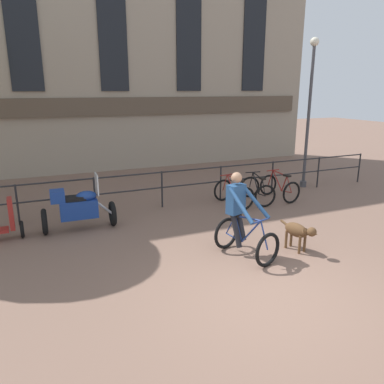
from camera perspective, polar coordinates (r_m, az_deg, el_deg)
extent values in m
plane|color=#7A5B4C|center=(6.50, 11.10, -15.19)|extent=(60.00, 60.00, 0.00)
cylinder|color=#232326|center=(10.15, -25.06, -1.81)|extent=(0.05, 0.05, 1.05)
cylinder|color=#232326|center=(10.23, -14.57, -0.69)|extent=(0.05, 0.05, 1.05)
cylinder|color=#232326|center=(10.65, -4.59, 0.41)|extent=(0.05, 0.05, 1.05)
cylinder|color=#232326|center=(11.37, 4.38, 1.38)|extent=(0.05, 0.05, 1.05)
cylinder|color=#232326|center=(12.33, 12.13, 2.20)|extent=(0.05, 0.05, 1.05)
cylinder|color=#232326|center=(13.49, 18.66, 2.85)|extent=(0.05, 0.05, 1.05)
cylinder|color=#232326|center=(14.80, 24.11, 3.37)|extent=(0.05, 0.05, 1.05)
cylinder|color=#232326|center=(10.54, -4.65, 3.01)|extent=(15.00, 0.04, 0.04)
cylinder|color=#232326|center=(10.64, -4.60, 0.68)|extent=(15.00, 0.04, 0.04)
cube|color=gray|center=(16.11, -12.42, 24.53)|extent=(18.00, 0.60, 11.82)
cube|color=brown|center=(15.56, -11.43, 12.66)|extent=(17.10, 0.12, 0.70)
cube|color=black|center=(16.83, -0.49, 26.49)|extent=(1.10, 0.06, 6.62)
cube|color=black|center=(18.27, 9.64, 25.42)|extent=(1.10, 0.06, 6.62)
torus|color=black|center=(7.31, 11.45, -8.63)|extent=(0.67, 0.26, 0.68)
torus|color=black|center=(7.97, 5.25, -6.28)|extent=(0.67, 0.26, 0.68)
cylinder|color=navy|center=(7.46, 8.97, -5.99)|extent=(0.18, 0.48, 0.60)
cylinder|color=navy|center=(7.68, 7.10, -5.56)|extent=(0.10, 0.23, 0.52)
cylinder|color=navy|center=(7.44, 8.48, -3.96)|extent=(0.23, 0.65, 0.10)
cylinder|color=navy|center=(7.84, 6.40, -6.89)|extent=(0.16, 0.43, 0.08)
cylinder|color=navy|center=(7.81, 5.93, -4.96)|extent=(0.10, 0.26, 0.47)
cylinder|color=navy|center=(7.26, 10.95, -6.50)|extent=(0.09, 0.22, 0.54)
cylinder|color=navy|center=(7.22, 10.45, -4.35)|extent=(0.47, 0.17, 0.03)
cube|color=black|center=(7.65, 6.63, -3.44)|extent=(0.18, 0.26, 0.05)
cube|color=navy|center=(7.55, 6.71, -1.07)|extent=(0.41, 0.31, 0.60)
sphere|color=#A87A5B|center=(7.44, 6.81, 2.18)|extent=(0.22, 0.22, 0.22)
cylinder|color=navy|center=(7.19, 7.46, -2.05)|extent=(0.22, 0.71, 0.60)
cylinder|color=navy|center=(7.49, 9.64, -1.42)|extent=(0.34, 0.69, 0.60)
cylinder|color=black|center=(7.64, 6.74, -5.87)|extent=(0.22, 0.32, 0.69)
cylinder|color=black|center=(7.72, 7.47, -5.20)|extent=(0.17, 0.32, 0.58)
ellipsoid|color=brown|center=(8.12, 15.59, -5.58)|extent=(0.35, 0.60, 0.29)
cylinder|color=brown|center=(7.98, 16.84, -5.88)|extent=(0.19, 0.18, 0.17)
sphere|color=brown|center=(7.87, 17.78, -5.81)|extent=(0.19, 0.19, 0.19)
cone|color=brown|center=(7.83, 18.27, -6.08)|extent=(0.12, 0.13, 0.10)
cylinder|color=brown|center=(8.30, 13.84, -4.56)|extent=(0.09, 0.19, 0.11)
cylinder|color=brown|center=(8.05, 16.08, -7.74)|extent=(0.06, 0.06, 0.39)
cylinder|color=brown|center=(8.17, 16.79, -7.46)|extent=(0.06, 0.06, 0.39)
cylinder|color=brown|center=(8.26, 14.15, -7.00)|extent=(0.06, 0.06, 0.39)
cylinder|color=brown|center=(8.37, 14.87, -6.74)|extent=(0.06, 0.06, 0.39)
torus|color=black|center=(9.44, -12.01, -3.25)|extent=(0.14, 0.62, 0.62)
torus|color=black|center=(9.33, -21.55, -4.24)|extent=(0.14, 0.62, 0.62)
cube|color=navy|center=(9.29, -16.86, -2.47)|extent=(0.87, 0.42, 0.44)
ellipsoid|color=navy|center=(9.22, -15.80, -0.57)|extent=(0.49, 0.33, 0.24)
cube|color=black|center=(9.20, -17.65, -0.94)|extent=(0.57, 0.32, 0.10)
cylinder|color=#B2B2B7|center=(9.36, -13.27, -2.30)|extent=(0.44, 0.07, 0.41)
cube|color=silver|center=(9.18, -14.32, 1.21)|extent=(0.04, 0.44, 0.50)
cube|color=navy|center=(9.17, -19.84, -0.61)|extent=(0.33, 0.37, 0.28)
torus|color=black|center=(11.32, 4.74, 0.29)|extent=(0.66, 0.15, 0.66)
torus|color=black|center=(10.52, 8.08, -1.00)|extent=(0.66, 0.15, 0.66)
cylinder|color=maroon|center=(10.94, 6.02, 0.97)|extent=(0.09, 0.47, 0.58)
cylinder|color=maroon|center=(10.71, 7.02, 0.44)|extent=(0.06, 0.22, 0.51)
cylinder|color=maroon|center=(10.81, 6.35, 2.13)|extent=(0.12, 0.63, 0.10)
cylinder|color=maroon|center=(10.68, 7.36, -0.86)|extent=(0.08, 0.42, 0.07)
cylinder|color=maroon|center=(10.54, 7.73, 0.31)|extent=(0.06, 0.25, 0.46)
cylinder|color=maroon|center=(11.18, 5.05, 1.44)|extent=(0.05, 0.21, 0.52)
cylinder|color=maroon|center=(11.05, 5.37, 2.63)|extent=(0.48, 0.09, 0.03)
cube|color=black|center=(10.57, 7.38, 1.72)|extent=(0.15, 0.25, 0.05)
torus|color=black|center=(11.78, 8.78, 0.76)|extent=(0.66, 0.14, 0.66)
torus|color=black|center=(10.87, 11.09, -0.60)|extent=(0.66, 0.14, 0.66)
cylinder|color=black|center=(11.36, 9.69, 1.38)|extent=(0.09, 0.47, 0.58)
cylinder|color=black|center=(11.10, 10.38, 0.83)|extent=(0.06, 0.22, 0.51)
cylinder|color=black|center=(11.22, 9.95, 2.49)|extent=(0.11, 0.63, 0.10)
cylinder|color=black|center=(11.06, 10.59, -0.43)|extent=(0.08, 0.42, 0.07)
cylinder|color=black|center=(10.91, 10.87, 0.69)|extent=(0.05, 0.25, 0.46)
cylinder|color=black|center=(11.63, 9.02, 1.86)|extent=(0.05, 0.21, 0.52)
cylinder|color=black|center=(11.49, 9.28, 2.99)|extent=(0.48, 0.09, 0.03)
cube|color=black|center=(10.95, 10.67, 2.06)|extent=(0.15, 0.25, 0.05)
torus|color=black|center=(12.15, 11.53, 1.08)|extent=(0.66, 0.12, 0.66)
torus|color=black|center=(11.40, 14.91, -0.08)|extent=(0.66, 0.12, 0.66)
cylinder|color=maroon|center=(11.80, 12.87, 1.73)|extent=(0.08, 0.47, 0.58)
cylinder|color=maroon|center=(11.58, 13.88, 1.24)|extent=(0.05, 0.22, 0.51)
cylinder|color=maroon|center=(11.67, 13.24, 2.81)|extent=(0.09, 0.63, 0.10)
cylinder|color=maroon|center=(11.55, 14.19, 0.04)|extent=(0.07, 0.42, 0.07)
cylinder|color=maroon|center=(11.42, 14.59, 1.13)|extent=(0.05, 0.25, 0.46)
cylinder|color=maroon|center=(12.02, 11.89, 2.16)|extent=(0.05, 0.21, 0.52)
cylinder|color=maroon|center=(11.90, 12.25, 3.27)|extent=(0.48, 0.07, 0.03)
cube|color=black|center=(11.45, 14.28, 2.43)|extent=(0.14, 0.25, 0.05)
torus|color=black|center=(9.39, -24.48, -5.17)|extent=(0.09, 0.40, 0.40)
cube|color=maroon|center=(9.27, -25.86, -2.97)|extent=(0.11, 0.32, 0.72)
cylinder|color=#424247|center=(13.54, 16.56, 1.21)|extent=(0.22, 0.22, 0.20)
cylinder|color=#424247|center=(13.19, 17.30, 10.50)|extent=(0.10, 0.10, 4.60)
sphere|color=silver|center=(13.23, 18.19, 20.93)|extent=(0.28, 0.28, 0.28)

